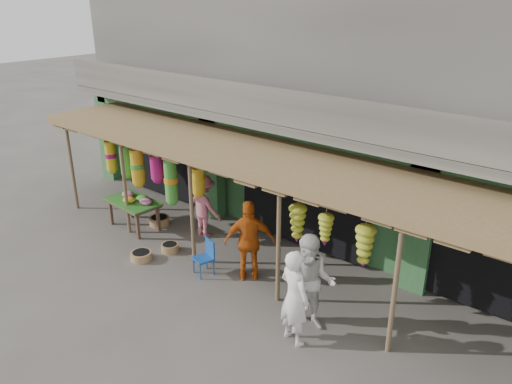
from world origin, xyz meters
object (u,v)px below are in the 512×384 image
Objects in this scene: person_vendor at (250,241)px; person_shopper at (204,206)px; flower_table at (134,202)px; person_right at (310,283)px; blue_chair at (206,255)px; person_front at (294,297)px.

person_vendor is 1.13× the size of person_shopper.
person_shopper reaches higher than flower_table.
blue_chair is at bearing 150.35° from person_right.
person_vendor is at bearing 43.61° from blue_chair.
person_right is 1.16× the size of person_shopper.
person_right is 1.03× the size of person_vendor.
flower_table is 6.21m from person_front.
person_vendor is at bearing 136.50° from person_right.
flower_table is 1.98m from person_shopper.
person_front reaches higher than blue_chair.
flower_table is at bearing 147.51° from person_right.
person_vendor reaches higher than flower_table.
blue_chair is at bearing 135.82° from person_shopper.
flower_table is 3.22m from blue_chair.
person_shopper is at bearing 30.33° from flower_table.
person_front is at bearing -116.16° from person_right.
person_right is (2.92, -0.15, 0.51)m from blue_chair.
person_vendor is (-2.01, 1.13, 0.01)m from person_front.
blue_chair is 3.03m from person_front.
person_front is at bearing 154.64° from person_shopper.
person_right is at bearing -75.34° from person_front.
person_vendor is at bearing 158.58° from person_shopper.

